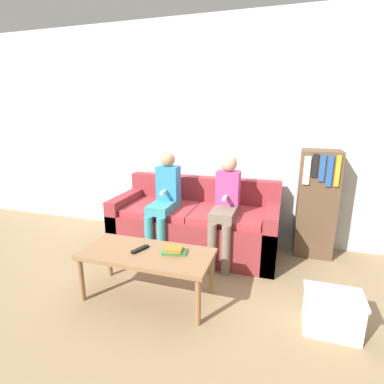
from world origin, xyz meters
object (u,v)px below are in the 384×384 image
object	(u,v)px
coffee_table	(147,257)
person_right	(225,204)
couch	(195,225)
tv_remote	(140,249)
storage_box	(332,312)
bookshelf	(316,204)
person_left	(164,199)

from	to	relation	value
coffee_table	person_right	size ratio (longest dim) A/B	0.98
couch	tv_remote	world-z (taller)	couch
coffee_table	storage_box	size ratio (longest dim) A/B	2.73
bookshelf	couch	bearing A→B (deg)	-167.38
person_left	tv_remote	world-z (taller)	person_left
couch	person_right	distance (m)	0.54
person_right	storage_box	bearing A→B (deg)	-40.60
tv_remote	coffee_table	bearing A→B (deg)	11.12
couch	tv_remote	distance (m)	1.04
person_right	bookshelf	bearing A→B (deg)	27.44
couch	storage_box	bearing A→B (deg)	-37.05
couch	tv_remote	size ratio (longest dim) A/B	10.58
coffee_table	tv_remote	distance (m)	0.09
coffee_table	bookshelf	size ratio (longest dim) A/B	0.94
tv_remote	bookshelf	distance (m)	1.97
person_left	storage_box	bearing A→B (deg)	-26.66
couch	coffee_table	xyz separation A→B (m)	(-0.11, -1.03, 0.09)
couch	tv_remote	bearing A→B (deg)	-99.99
couch	storage_box	world-z (taller)	couch
couch	coffee_table	bearing A→B (deg)	-96.27
couch	person_left	world-z (taller)	person_left
tv_remote	storage_box	xyz separation A→B (m)	(1.51, 0.01, -0.28)
person_left	bookshelf	world-z (taller)	bookshelf
tv_remote	couch	bearing A→B (deg)	101.07
coffee_table	tv_remote	xyz separation A→B (m)	(-0.07, 0.01, 0.06)
bookshelf	person_right	bearing A→B (deg)	-152.56
storage_box	bookshelf	bearing A→B (deg)	92.11
person_left	couch	bearing A→B (deg)	32.01
person_left	tv_remote	xyz separation A→B (m)	(0.12, -0.83, -0.20)
coffee_table	person_left	world-z (taller)	person_left
coffee_table	person_right	distance (m)	1.01
coffee_table	person_right	xyz separation A→B (m)	(0.49, 0.84, 0.26)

